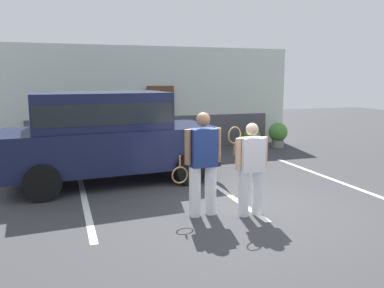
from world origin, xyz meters
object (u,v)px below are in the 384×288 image
Objects in this scene: tennis_player_man at (203,163)px; potted_plant_by_porch at (252,138)px; potted_plant_secondary at (278,134)px; parked_suv at (107,132)px; tennis_player_woman at (251,168)px.

tennis_player_man is 6.64m from potted_plant_by_porch.
potted_plant_by_porch is 0.85× the size of potted_plant_secondary.
parked_suv is 2.93× the size of tennis_player_woman.
potted_plant_secondary is at bearing -125.29° from tennis_player_woman.
parked_suv reaches higher than potted_plant_by_porch.
potted_plant_secondary is at bearing -134.10° from tennis_player_man.
parked_suv is at bearing -56.56° from tennis_player_woman.
tennis_player_man is (1.29, -2.78, -0.22)m from parked_suv.
potted_plant_by_porch is 1.06m from potted_plant_secondary.
parked_suv is 6.52× the size of potted_plant_by_porch.
tennis_player_man is at bearing -124.45° from potted_plant_by_porch.
parked_suv reaches higher than tennis_player_woman.
tennis_player_woman is 7.10m from potted_plant_secondary.
potted_plant_by_porch is at bearing -127.87° from tennis_player_man.
parked_suv is 5.56× the size of potted_plant_secondary.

